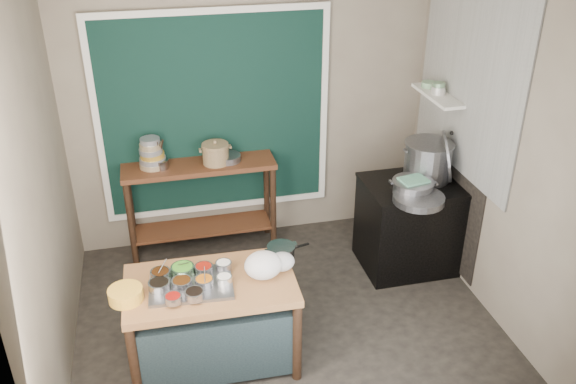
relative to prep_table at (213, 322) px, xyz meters
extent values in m
cube|color=#2F2A24|center=(0.65, 0.34, -0.39)|extent=(3.50, 3.00, 0.02)
cube|color=#756B5A|center=(0.65, 1.85, 1.02)|extent=(3.50, 0.02, 2.80)
cube|color=#756B5A|center=(-1.11, 0.34, 1.02)|extent=(0.02, 3.00, 2.80)
cube|color=#756B5A|center=(2.41, 0.34, 1.02)|extent=(0.02, 3.00, 2.80)
cube|color=black|center=(0.30, 1.81, 0.98)|extent=(2.10, 0.02, 1.90)
cube|color=#B2B2AA|center=(2.38, 0.89, 1.48)|extent=(0.02, 1.70, 1.70)
cube|color=black|center=(2.39, 0.99, 0.32)|extent=(0.01, 1.30, 1.30)
cube|color=beige|center=(2.28, 1.19, 1.23)|extent=(0.22, 0.70, 0.03)
cube|color=brown|center=(0.00, 0.00, 0.00)|extent=(1.27, 0.75, 0.75)
cube|color=#512C17|center=(0.10, 1.62, 0.10)|extent=(1.45, 0.40, 0.95)
cube|color=black|center=(2.00, 0.89, 0.05)|extent=(0.90, 0.68, 0.85)
cube|color=black|center=(2.00, 0.89, 0.49)|extent=(0.92, 0.69, 0.03)
cube|color=gray|center=(-0.14, -0.02, 0.39)|extent=(0.62, 0.46, 0.03)
cylinder|color=gray|center=(-0.36, -0.03, 0.43)|extent=(0.16, 0.16, 0.06)
cylinder|color=silver|center=(0.10, -0.06, 0.43)|extent=(0.11, 0.11, 0.05)
cylinder|color=gray|center=(-0.19, 0.11, 0.44)|extent=(0.17, 0.17, 0.07)
cylinder|color=gray|center=(-0.13, -0.19, 0.43)|extent=(0.14, 0.14, 0.06)
cylinder|color=gray|center=(-0.35, 0.10, 0.43)|extent=(0.15, 0.15, 0.06)
cylinder|color=gray|center=(-0.03, 0.10, 0.43)|extent=(0.14, 0.14, 0.06)
cylinder|color=gray|center=(-0.20, -0.05, 0.43)|extent=(0.15, 0.15, 0.06)
cylinder|color=gray|center=(0.12, 0.11, 0.43)|extent=(0.12, 0.12, 0.05)
cylinder|color=gray|center=(-0.05, -0.06, 0.43)|extent=(0.14, 0.14, 0.06)
cylinder|color=gray|center=(-0.28, -0.21, 0.43)|extent=(0.12, 0.12, 0.05)
cylinder|color=orange|center=(-0.60, -0.07, 0.42)|extent=(0.25, 0.25, 0.09)
ellipsoid|color=white|center=(0.39, -0.03, 0.48)|extent=(0.32, 0.28, 0.21)
ellipsoid|color=white|center=(0.55, 0.03, 0.45)|extent=(0.24, 0.23, 0.14)
cylinder|color=tan|center=(-0.32, 1.66, 0.60)|extent=(0.26, 0.26, 0.05)
cylinder|color=gray|center=(-0.32, 1.66, 0.65)|extent=(0.25, 0.25, 0.05)
cylinder|color=gold|center=(-0.32, 1.66, 0.70)|extent=(0.23, 0.23, 0.05)
cylinder|color=gray|center=(-0.32, 1.66, 0.74)|extent=(0.21, 0.21, 0.05)
cylinder|color=tan|center=(-0.32, 1.66, 0.79)|extent=(0.20, 0.20, 0.05)
cylinder|color=gray|center=(-0.32, 1.66, 0.84)|extent=(0.18, 0.18, 0.05)
cylinder|color=gray|center=(-0.24, 1.61, 0.62)|extent=(0.16, 0.16, 0.09)
cylinder|color=gray|center=(0.38, 1.63, 0.61)|extent=(0.30, 0.30, 0.06)
cylinder|color=gray|center=(2.29, 0.91, 0.74)|extent=(0.28, 0.50, 0.48)
cube|color=#5A9B7B|center=(1.90, 0.72, 0.64)|extent=(0.26, 0.22, 0.02)
cylinder|color=gray|center=(1.88, 0.56, 0.53)|extent=(0.59, 0.59, 0.06)
cylinder|color=silver|center=(2.28, 1.20, 1.26)|extent=(0.13, 0.13, 0.04)
cylinder|color=silver|center=(2.28, 1.20, 1.29)|extent=(0.12, 0.12, 0.04)
cylinder|color=gray|center=(2.28, 1.20, 1.33)|extent=(0.11, 0.11, 0.04)
cylinder|color=gray|center=(2.28, 1.39, 1.27)|extent=(0.19, 0.19, 0.05)
camera|label=1|loc=(-0.28, -3.66, 3.05)|focal=38.00mm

